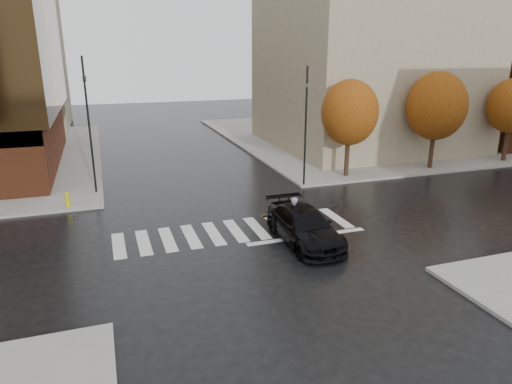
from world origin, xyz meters
The scene contains 13 objects.
ground centered at (0.00, 0.00, 0.00)m, with size 120.00×120.00×0.00m, color black.
sidewalk_ne centered at (21.00, 21.00, 0.07)m, with size 30.00×30.00×0.15m, color gray.
crosswalk centered at (0.00, 0.50, 0.01)m, with size 12.00×3.00×0.01m, color silver.
building_ne_tan centered at (17.00, 17.00, 9.15)m, with size 16.00×16.00×18.00m, color gray.
tree_ne_a centered at (10.00, 7.40, 4.46)m, with size 3.80×3.80×6.50m.
tree_ne_b centered at (17.00, 7.40, 4.62)m, with size 4.20×4.20×6.89m.
tree_ne_c centered at (24.00, 7.40, 4.37)m, with size 3.60×3.60×6.31m.
sedan centered at (2.59, -1.80, 0.78)m, with size 2.19×5.39×1.56m, color black.
cyclist centered at (2.52, -1.00, 0.66)m, with size 1.75×0.79×1.92m.
traffic_light_nw centered at (-6.39, 9.00, 4.79)m, with size 0.24×0.22×8.00m.
traffic_light_ne centered at (6.30, 6.30, 4.37)m, with size 0.16×0.19×7.39m.
fire_hydrant centered at (-7.88, 6.61, 0.60)m, with size 0.29×0.29×0.82m.
manhole centered at (2.11, 2.00, 0.01)m, with size 0.58×0.58×0.01m, color #4E361C.
Camera 1 is at (-5.76, -19.41, 8.44)m, focal length 32.00 mm.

